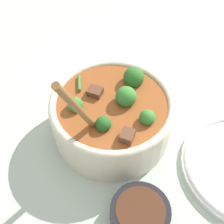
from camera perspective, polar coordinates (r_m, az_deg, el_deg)
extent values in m
plane|color=#ADBCAD|center=(0.63, 0.00, -3.75)|extent=(4.00, 4.00, 0.00)
cylinder|color=beige|center=(0.60, 0.00, -1.14)|extent=(0.25, 0.25, 0.09)
torus|color=beige|center=(0.56, 0.00, 1.82)|extent=(0.25, 0.25, 0.02)
cylinder|color=brown|center=(0.58, 0.00, -0.07)|extent=(0.23, 0.23, 0.06)
sphere|color=#387F33|center=(0.53, 7.18, -1.12)|extent=(0.03, 0.03, 0.03)
cylinder|color=#6B9956|center=(0.54, 6.96, -2.53)|extent=(0.01, 0.01, 0.01)
sphere|color=#387F33|center=(0.55, -7.49, 1.47)|extent=(0.03, 0.03, 0.03)
cylinder|color=#6B9956|center=(0.56, -7.26, -0.01)|extent=(0.01, 0.01, 0.01)
sphere|color=#387F33|center=(0.55, 2.86, 3.15)|extent=(0.04, 0.04, 0.04)
cylinder|color=#6B9956|center=(0.57, 2.75, 1.12)|extent=(0.01, 0.01, 0.02)
sphere|color=#235B23|center=(0.52, -1.80, -2.48)|extent=(0.03, 0.03, 0.03)
cylinder|color=#6B9956|center=(0.53, -1.75, -3.89)|extent=(0.01, 0.01, 0.01)
sphere|color=#2D6B28|center=(0.59, 4.44, 7.07)|extent=(0.04, 0.04, 0.04)
cylinder|color=#6B9956|center=(0.61, 4.26, 4.94)|extent=(0.02, 0.02, 0.02)
cube|color=brown|center=(0.50, 3.13, -4.95)|extent=(0.04, 0.04, 0.02)
cube|color=brown|center=(0.57, -3.45, 3.87)|extent=(0.04, 0.04, 0.02)
cylinder|color=#3D7533|center=(0.59, -6.69, 5.85)|extent=(0.04, 0.02, 0.01)
ellipsoid|color=brown|center=(0.53, -3.66, -2.76)|extent=(0.04, 0.03, 0.01)
cylinder|color=brown|center=(0.45, -6.85, 0.54)|extent=(0.06, 0.08, 0.17)
cylinder|color=black|center=(0.53, 5.67, -19.89)|extent=(0.11, 0.11, 0.04)
cylinder|color=#472819|center=(0.52, 5.79, -19.39)|extent=(0.09, 0.09, 0.01)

